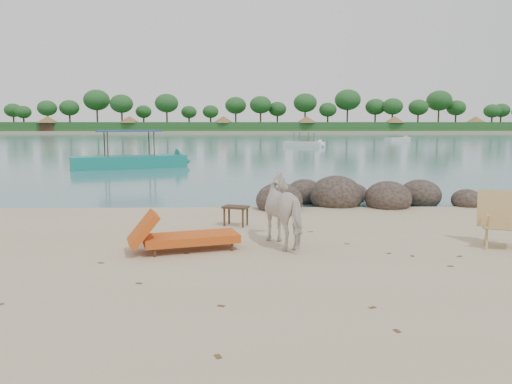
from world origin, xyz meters
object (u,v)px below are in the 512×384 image
at_px(deck_chair, 502,222).
at_px(boat_near, 129,137).
at_px(boulders, 352,197).
at_px(cow, 288,211).
at_px(side_table, 236,217).
at_px(lounge_chair, 191,234).

relative_size(deck_chair, boat_near, 0.15).
distance_m(boulders, cow, 5.45).
relative_size(side_table, boat_near, 0.08).
bearing_deg(boat_near, boulders, -77.37).
bearing_deg(side_table, cow, -39.26).
bearing_deg(deck_chair, lounge_chair, -157.26).
relative_size(boulders, boat_near, 0.94).
distance_m(deck_chair, boat_near, 21.78).
relative_size(cow, boat_near, 0.23).
relative_size(side_table, lounge_chair, 0.26).
bearing_deg(cow, boat_near, -90.40).
xyz_separation_m(lounge_chair, boat_near, (-5.40, 18.69, 1.35)).
bearing_deg(boulders, boat_near, 125.30).
bearing_deg(deck_chair, cow, -161.94).
height_order(cow, lounge_chair, cow).
height_order(side_table, boat_near, boat_near).
relative_size(boulders, lounge_chair, 3.01).
distance_m(boulders, side_table, 4.53).
bearing_deg(side_table, boulders, 64.33).
xyz_separation_m(boulders, deck_chair, (1.70, -5.22, 0.30)).
height_order(boulders, lounge_chair, boulders).
distance_m(boulders, lounge_chair, 6.68).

